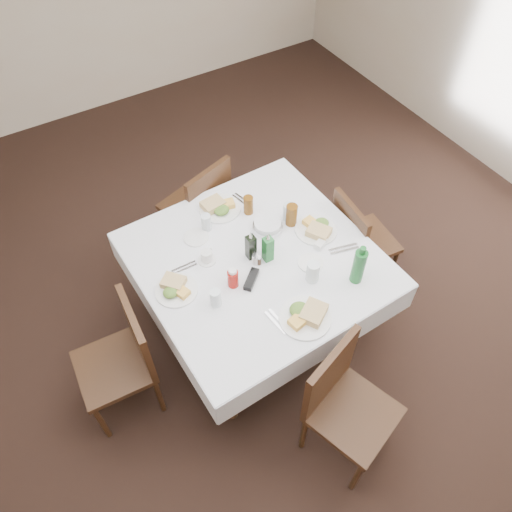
# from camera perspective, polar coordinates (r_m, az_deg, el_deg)

# --- Properties ---
(ground_plane) EXTENTS (7.00, 7.00, 0.00)m
(ground_plane) POSITION_cam_1_polar(r_m,az_deg,el_deg) (3.65, -0.13, -10.96)
(ground_plane) COLOR black
(room_shell) EXTENTS (6.04, 7.04, 2.80)m
(room_shell) POSITION_cam_1_polar(r_m,az_deg,el_deg) (2.29, -0.20, 9.87)
(room_shell) COLOR beige
(room_shell) RESTS_ON ground
(dining_table) EXTENTS (1.47, 1.47, 0.76)m
(dining_table) POSITION_cam_1_polar(r_m,az_deg,el_deg) (3.21, 0.03, -1.07)
(dining_table) COLOR black
(dining_table) RESTS_ON ground
(chair_north) EXTENTS (0.54, 0.54, 0.90)m
(chair_north) POSITION_cam_1_polar(r_m,az_deg,el_deg) (3.86, -6.27, 6.00)
(chair_north) COLOR black
(chair_north) RESTS_ON ground
(chair_south) EXTENTS (0.55, 0.55, 0.93)m
(chair_south) POSITION_cam_1_polar(r_m,az_deg,el_deg) (2.96, 9.83, -15.76)
(chair_south) COLOR black
(chair_south) RESTS_ON ground
(chair_east) EXTENTS (0.44, 0.44, 0.86)m
(chair_east) POSITION_cam_1_polar(r_m,az_deg,el_deg) (3.70, 11.48, 2.03)
(chair_east) COLOR black
(chair_east) RESTS_ON ground
(chair_west) EXTENTS (0.46, 0.46, 0.91)m
(chair_west) POSITION_cam_1_polar(r_m,az_deg,el_deg) (3.15, -14.70, -10.88)
(chair_west) COLOR black
(chair_west) RESTS_ON ground
(meal_north) EXTENTS (0.29, 0.29, 0.06)m
(meal_north) POSITION_cam_1_polar(r_m,az_deg,el_deg) (3.43, -4.26, 5.59)
(meal_north) COLOR white
(meal_north) RESTS_ON dining_table
(meal_south) EXTENTS (0.30, 0.30, 0.07)m
(meal_south) POSITION_cam_1_polar(r_m,az_deg,el_deg) (2.88, 5.70, -6.74)
(meal_south) COLOR white
(meal_south) RESTS_ON dining_table
(meal_east) EXTENTS (0.28, 0.28, 0.06)m
(meal_east) POSITION_cam_1_polar(r_m,az_deg,el_deg) (3.31, 7.01, 3.13)
(meal_east) COLOR white
(meal_east) RESTS_ON dining_table
(meal_west) EXTENTS (0.26, 0.26, 0.06)m
(meal_west) POSITION_cam_1_polar(r_m,az_deg,el_deg) (3.02, -9.23, -3.66)
(meal_west) COLOR white
(meal_west) RESTS_ON dining_table
(side_plate_a) EXTENTS (0.16, 0.16, 0.01)m
(side_plate_a) POSITION_cam_1_polar(r_m,az_deg,el_deg) (3.28, -6.87, 2.14)
(side_plate_a) COLOR white
(side_plate_a) RESTS_ON dining_table
(side_plate_b) EXTENTS (0.16, 0.16, 0.01)m
(side_plate_b) POSITION_cam_1_polar(r_m,az_deg,el_deg) (3.14, 6.25, -0.80)
(side_plate_b) COLOR white
(side_plate_b) RESTS_ON dining_table
(water_n) EXTENTS (0.07, 0.07, 0.12)m
(water_n) POSITION_cam_1_polar(r_m,az_deg,el_deg) (3.29, -5.72, 3.85)
(water_n) COLOR silver
(water_n) RESTS_ON dining_table
(water_s) EXTENTS (0.08, 0.08, 0.15)m
(water_s) POSITION_cam_1_polar(r_m,az_deg,el_deg) (3.01, 6.52, -1.81)
(water_s) COLOR silver
(water_s) RESTS_ON dining_table
(water_e) EXTENTS (0.07, 0.07, 0.13)m
(water_e) POSITION_cam_1_polar(r_m,az_deg,el_deg) (3.34, 3.67, 5.08)
(water_e) COLOR silver
(water_e) RESTS_ON dining_table
(water_w) EXTENTS (0.07, 0.07, 0.12)m
(water_w) POSITION_cam_1_polar(r_m,az_deg,el_deg) (2.90, -4.64, -4.79)
(water_w) COLOR silver
(water_w) RESTS_ON dining_table
(iced_tea_a) EXTENTS (0.07, 0.07, 0.14)m
(iced_tea_a) POSITION_cam_1_polar(r_m,az_deg,el_deg) (3.37, -0.88, 5.85)
(iced_tea_a) COLOR brown
(iced_tea_a) RESTS_ON dining_table
(iced_tea_b) EXTENTS (0.08, 0.08, 0.16)m
(iced_tea_b) POSITION_cam_1_polar(r_m,az_deg,el_deg) (3.30, 4.08, 4.70)
(iced_tea_b) COLOR brown
(iced_tea_b) RESTS_ON dining_table
(bread_basket) EXTENTS (0.20, 0.20, 0.07)m
(bread_basket) POSITION_cam_1_polar(r_m,az_deg,el_deg) (3.29, 1.33, 3.48)
(bread_basket) COLOR silver
(bread_basket) RESTS_ON dining_table
(oil_cruet_dark) EXTENTS (0.05, 0.05, 0.23)m
(oil_cruet_dark) POSITION_cam_1_polar(r_m,az_deg,el_deg) (3.09, -0.60, 1.12)
(oil_cruet_dark) COLOR black
(oil_cruet_dark) RESTS_ON dining_table
(oil_cruet_green) EXTENTS (0.06, 0.06, 0.24)m
(oil_cruet_green) POSITION_cam_1_polar(r_m,az_deg,el_deg) (3.07, 1.37, 0.91)
(oil_cruet_green) COLOR #1C682A
(oil_cruet_green) RESTS_ON dining_table
(ketchup_bottle) EXTENTS (0.07, 0.07, 0.14)m
(ketchup_bottle) POSITION_cam_1_polar(r_m,az_deg,el_deg) (2.97, -2.66, -2.52)
(ketchup_bottle) COLOR #A5110A
(ketchup_bottle) RESTS_ON dining_table
(salt_shaker) EXTENTS (0.04, 0.04, 0.09)m
(salt_shaker) POSITION_cam_1_polar(r_m,az_deg,el_deg) (3.09, -0.10, -0.39)
(salt_shaker) COLOR white
(salt_shaker) RESTS_ON dining_table
(pepper_shaker) EXTENTS (0.03, 0.03, 0.07)m
(pepper_shaker) POSITION_cam_1_polar(r_m,az_deg,el_deg) (3.10, 0.33, -0.50)
(pepper_shaker) COLOR #392519
(pepper_shaker) RESTS_ON dining_table
(coffee_mug) EXTENTS (0.12, 0.11, 0.08)m
(coffee_mug) POSITION_cam_1_polar(r_m,az_deg,el_deg) (3.13, -5.63, -0.05)
(coffee_mug) COLOR white
(coffee_mug) RESTS_ON dining_table
(sunglasses) EXTENTS (0.16, 0.14, 0.03)m
(sunglasses) POSITION_cam_1_polar(r_m,az_deg,el_deg) (3.03, -0.53, -2.68)
(sunglasses) COLOR black
(sunglasses) RESTS_ON dining_table
(green_bottle) EXTENTS (0.08, 0.08, 0.30)m
(green_bottle) POSITION_cam_1_polar(r_m,az_deg,el_deg) (3.01, 11.66, -1.12)
(green_bottle) COLOR #1C682A
(green_bottle) RESTS_ON dining_table
(sugar_caddy) EXTENTS (0.10, 0.08, 0.04)m
(sugar_caddy) POSITION_cam_1_polar(r_m,az_deg,el_deg) (3.22, 7.39, 1.41)
(sugar_caddy) COLOR white
(sugar_caddy) RESTS_ON dining_table
(cutlery_n) EXTENTS (0.08, 0.18, 0.01)m
(cutlery_n) POSITION_cam_1_polar(r_m,az_deg,el_deg) (3.50, -1.57, 6.37)
(cutlery_n) COLOR silver
(cutlery_n) RESTS_ON dining_table
(cutlery_s) EXTENTS (0.06, 0.19, 0.01)m
(cutlery_s) POSITION_cam_1_polar(r_m,az_deg,el_deg) (2.88, 2.45, -7.49)
(cutlery_s) COLOR silver
(cutlery_s) RESTS_ON dining_table
(cutlery_e) EXTENTS (0.20, 0.10, 0.01)m
(cutlery_e) POSITION_cam_1_polar(r_m,az_deg,el_deg) (3.24, 10.00, 0.80)
(cutlery_e) COLOR silver
(cutlery_e) RESTS_ON dining_table
(cutlery_w) EXTENTS (0.16, 0.04, 0.01)m
(cutlery_w) POSITION_cam_1_polar(r_m,az_deg,el_deg) (3.13, -8.19, -1.34)
(cutlery_w) COLOR silver
(cutlery_w) RESTS_ON dining_table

